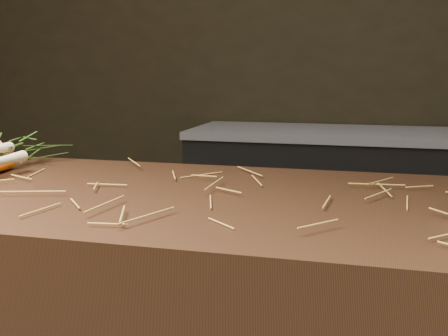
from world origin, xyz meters
name	(u,v)px	position (x,y,z in m)	size (l,w,h in m)	color
back_counter	(363,210)	(0.30, 2.18, 0.42)	(1.82, 0.62, 0.84)	black
straw_bedding	(206,191)	(0.00, 0.30, 0.91)	(1.40, 0.60, 0.02)	olive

